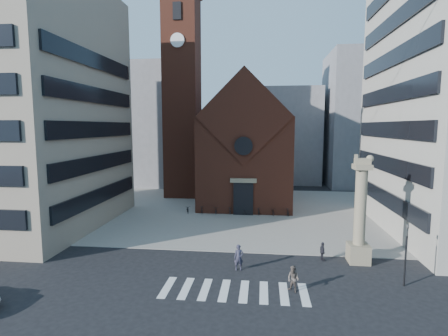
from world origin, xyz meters
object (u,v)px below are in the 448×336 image
Objects in this scene: pedestrian_0 at (239,257)px; pedestrian_1 at (293,279)px; lion_column at (360,220)px; traffic_light at (406,254)px; pedestrian_2 at (322,251)px; scooter_0 at (188,209)px.

pedestrian_0 reaches higher than pedestrian_1.
lion_column is 10.06m from pedestrian_0.
traffic_light reaches higher than pedestrian_2.
traffic_light is 7.90m from pedestrian_1.
traffic_light is (1.99, -4.00, -1.17)m from lion_column.
pedestrian_1 is 1.04× the size of scooter_0.
pedestrian_2 is (-4.79, 4.00, -1.52)m from traffic_light.
pedestrian_2 is 20.05m from scooter_0.
pedestrian_2 reaches higher than scooter_0.
lion_column is 5.20× the size of scooter_0.
lion_column is at bearing 84.55° from pedestrian_1.
traffic_light is 2.48× the size of pedestrian_1.
lion_column reaches higher than traffic_light.
pedestrian_1 is 1.12× the size of pedestrian_2.
traffic_light is at bearing 51.60° from pedestrian_1.
traffic_light is 2.19× the size of pedestrian_0.
scooter_0 is (-11.40, 19.84, -0.38)m from pedestrian_1.
traffic_light is at bearing -16.46° from pedestrian_0.
pedestrian_0 is 1.27× the size of pedestrian_2.
pedestrian_1 is at bearing 142.09° from pedestrian_2.
scooter_0 is at bearing 136.28° from traffic_light.
traffic_light is 6.42m from pedestrian_2.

